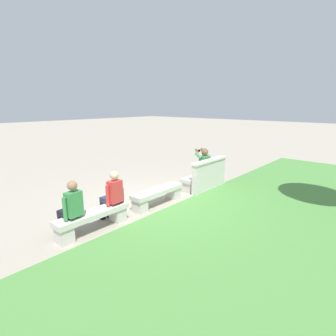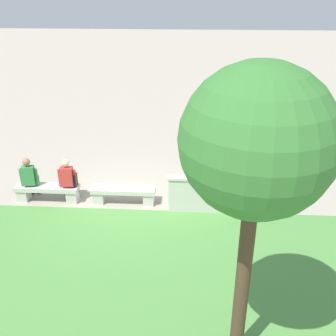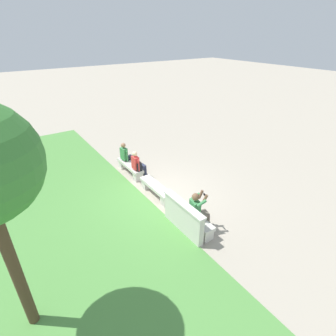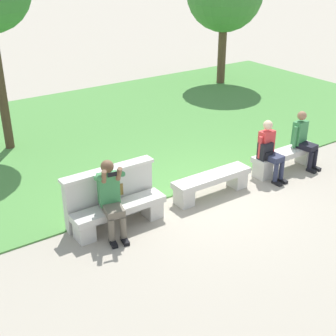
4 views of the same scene
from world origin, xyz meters
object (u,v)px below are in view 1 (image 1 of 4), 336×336
object	(u,v)px
backpack	(116,196)
bench_main	(200,179)
bench_mid	(93,218)
person_photographer	(202,165)
person_distant	(112,195)
person_companion	(71,207)
bench_near	(158,195)

from	to	relation	value
backpack	bench_main	bearing A→B (deg)	179.36
bench_mid	person_photographer	bearing A→B (deg)	-179.00
bench_main	bench_mid	size ratio (longest dim) A/B	1.00
bench_mid	person_distant	size ratio (longest dim) A/B	1.36
person_distant	person_companion	distance (m)	1.04
bench_mid	backpack	size ratio (longest dim) A/B	4.00
bench_near	backpack	distance (m)	1.43
person_distant	person_companion	bearing A→B (deg)	0.03
bench_main	backpack	distance (m)	3.48
bench_mid	person_distant	xyz separation A→B (m)	(-0.59, -0.07, 0.38)
bench_mid	backpack	distance (m)	0.76
backpack	bench_near	bearing A→B (deg)	178.39
bench_mid	person_distant	world-z (taller)	person_distant
bench_mid	person_distant	distance (m)	0.71
backpack	person_photographer	bearing A→B (deg)	-179.42
bench_main	person_companion	xyz separation A→B (m)	(4.59, -0.07, 0.38)
person_companion	bench_near	bearing A→B (deg)	178.51
backpack	person_companion	bearing A→B (deg)	-1.35
bench_main	backpack	bearing A→B (deg)	-0.64
bench_mid	person_distant	bearing A→B (deg)	-173.60
bench_main	person_distant	distance (m)	3.57
bench_main	bench_mid	distance (m)	4.14
person_companion	person_distant	bearing A→B (deg)	-179.97
person_distant	person_photographer	bearing A→B (deg)	-179.86
person_distant	person_companion	xyz separation A→B (m)	(1.04, 0.00, 0.00)
person_distant	backpack	xyz separation A→B (m)	(-0.09, 0.03, -0.05)
backpack	person_distant	bearing A→B (deg)	-16.38
bench_main	person_photographer	size ratio (longest dim) A/B	1.30
bench_near	backpack	bearing A→B (deg)	-1.61
person_photographer	backpack	world-z (taller)	person_photographer
bench_main	person_photographer	bearing A→B (deg)	-157.74
person_photographer	person_distant	world-z (taller)	person_photographer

